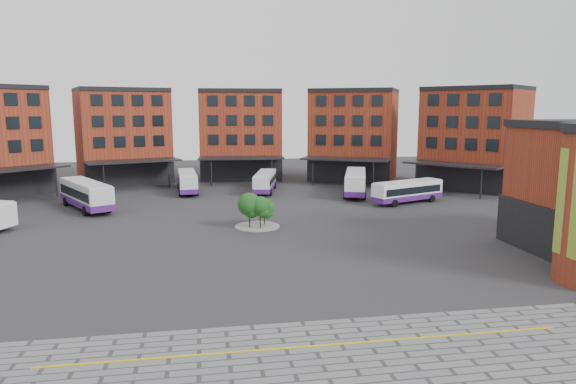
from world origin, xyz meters
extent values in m
plane|color=#28282B|center=(0.00, 0.00, 0.00)|extent=(160.00, 160.00, 0.00)
cube|color=gold|center=(2.00, -14.00, 0.03)|extent=(26.00, 0.15, 0.02)
cube|color=black|center=(-28.20, 33.32, 2.00)|extent=(10.00, 9.07, 4.00)
cube|color=black|center=(-28.07, 33.17, 9.20)|extent=(8.60, 7.77, 8.00)
cube|color=black|center=(-26.63, 31.58, 4.00)|extent=(12.61, 11.97, 0.25)
cylinder|color=black|center=(-22.05, 33.28, 2.00)|extent=(0.20, 0.20, 4.00)
cube|color=maroon|center=(-15.30, 46.44, 7.00)|extent=(15.55, 13.69, 14.00)
cube|color=black|center=(-13.72, 41.85, 2.00)|extent=(12.45, 4.71, 4.00)
cube|color=black|center=(-15.30, 46.44, 14.30)|extent=(15.65, 13.97, 0.60)
cube|color=black|center=(-13.66, 41.66, 9.20)|extent=(10.87, 3.87, 8.00)
cube|color=black|center=(-12.96, 39.63, 4.00)|extent=(13.72, 8.39, 0.25)
cylinder|color=black|center=(-16.67, 36.45, 2.00)|extent=(0.20, 0.20, 4.00)
cylinder|color=black|center=(-8.07, 39.41, 2.00)|extent=(0.20, 0.20, 4.00)
cube|color=maroon|center=(3.28, 48.89, 7.00)|extent=(13.67, 10.88, 14.00)
cube|color=black|center=(2.94, 44.05, 2.00)|extent=(13.00, 1.41, 4.00)
cube|color=black|center=(3.28, 48.89, 14.30)|extent=(13.69, 11.18, 0.60)
cube|color=black|center=(2.93, 43.85, 9.20)|extent=(11.42, 0.95, 8.00)
cube|color=black|center=(2.78, 41.70, 4.00)|extent=(13.28, 5.30, 0.25)
cylinder|color=black|center=(-1.89, 40.22, 2.00)|extent=(0.20, 0.20, 4.00)
cylinder|color=black|center=(7.19, 39.59, 2.00)|extent=(0.20, 0.20, 4.00)
cube|color=maroon|center=(21.34, 43.88, 7.00)|extent=(16.12, 14.81, 14.00)
cube|color=black|center=(19.14, 39.56, 2.00)|extent=(11.81, 6.35, 4.00)
cube|color=black|center=(21.34, 43.88, 14.30)|extent=(16.26, 15.08, 0.60)
cube|color=black|center=(19.04, 39.38, 9.20)|extent=(10.26, 5.33, 8.00)
cube|color=black|center=(18.07, 37.46, 4.00)|extent=(13.58, 9.82, 0.25)
cylinder|color=black|center=(13.20, 37.92, 2.00)|extent=(0.20, 0.20, 4.00)
cylinder|color=black|center=(21.31, 33.79, 2.00)|extent=(0.20, 0.20, 4.00)
cube|color=maroon|center=(36.00, 32.21, 7.00)|extent=(16.02, 16.39, 14.00)
cube|color=black|center=(32.29, 29.09, 2.00)|extent=(8.74, 10.28, 4.00)
cube|color=black|center=(36.00, 32.21, 14.30)|extent=(16.25, 16.58, 0.60)
cube|color=black|center=(32.14, 28.96, 9.20)|extent=(7.47, 8.86, 8.00)
cube|color=black|center=(30.49, 27.58, 4.00)|extent=(11.73, 12.79, 0.25)
cylinder|color=black|center=(26.19, 29.91, 2.00)|extent=(0.20, 0.20, 4.00)
cylinder|color=black|center=(32.03, 22.94, 2.00)|extent=(0.20, 0.20, 4.00)
cube|color=black|center=(22.90, -2.00, 2.00)|extent=(0.40, 12.00, 4.00)
cube|color=gold|center=(20.10, -8.00, 5.50)|extent=(0.12, 2.20, 7.00)
cylinder|color=gray|center=(2.00, 12.00, 0.06)|extent=(4.40, 4.40, 0.12)
cylinder|color=#332114|center=(1.20, 11.40, 0.86)|extent=(0.14, 0.14, 1.72)
sphere|color=#184216|center=(1.20, 11.40, 2.41)|extent=(2.27, 2.27, 2.27)
sphere|color=#184216|center=(1.40, 11.25, 1.89)|extent=(1.59, 1.59, 1.59)
cylinder|color=#332114|center=(2.80, 12.60, 0.63)|extent=(0.14, 0.14, 1.27)
sphere|color=#184216|center=(2.80, 12.60, 1.78)|extent=(1.99, 1.99, 1.99)
sphere|color=#184216|center=(3.00, 12.45, 1.39)|extent=(1.39, 1.39, 1.39)
cylinder|color=#332114|center=(2.20, 11.00, 0.83)|extent=(0.14, 0.14, 1.65)
sphere|color=#184216|center=(2.20, 11.00, 2.31)|extent=(1.85, 1.85, 1.85)
sphere|color=#184216|center=(2.40, 10.85, 1.82)|extent=(1.29, 1.29, 1.29)
cylinder|color=black|center=(-22.48, 15.38, 0.46)|extent=(0.95, 0.59, 0.91)
cube|color=silver|center=(-16.51, 24.14, 1.86)|extent=(7.86, 11.35, 2.57)
cube|color=black|center=(-16.51, 24.14, 2.04)|extent=(7.47, 10.57, 1.00)
cube|color=silver|center=(-16.51, 24.14, 3.19)|extent=(7.54, 10.90, 0.13)
cube|color=black|center=(-19.25, 29.10, 2.09)|extent=(2.01, 1.18, 1.15)
cube|color=#4A1A78|center=(-16.51, 24.14, 0.94)|extent=(7.91, 11.41, 0.73)
cylinder|color=black|center=(-19.44, 26.74, 0.52)|extent=(0.78, 1.07, 1.05)
cylinder|color=black|center=(-17.15, 28.00, 0.52)|extent=(0.78, 1.07, 1.05)
cylinder|color=black|center=(-15.88, 20.28, 0.52)|extent=(0.78, 1.07, 1.05)
cylinder|color=black|center=(-13.59, 21.55, 0.52)|extent=(0.78, 1.07, 1.05)
cube|color=silver|center=(-5.29, 34.64, 1.63)|extent=(3.01, 10.25, 2.25)
cube|color=black|center=(-5.29, 34.64, 1.79)|extent=(3.01, 9.45, 0.87)
cube|color=silver|center=(-5.29, 34.64, 2.80)|extent=(2.89, 9.84, 0.11)
cube|color=black|center=(-5.65, 39.59, 1.84)|extent=(1.96, 0.26, 1.01)
cube|color=#4A1A78|center=(-5.29, 34.64, 0.83)|extent=(3.05, 10.29, 0.64)
cylinder|color=black|center=(-6.67, 37.79, 0.46)|extent=(0.34, 0.94, 0.92)
cylinder|color=black|center=(-4.38, 37.95, 0.46)|extent=(0.34, 0.94, 0.92)
cylinder|color=black|center=(-6.21, 31.33, 0.46)|extent=(0.34, 0.94, 0.92)
cylinder|color=black|center=(-3.92, 31.50, 0.46)|extent=(0.34, 0.94, 0.92)
cube|color=silver|center=(5.36, 33.15, 1.57)|extent=(4.39, 9.99, 2.17)
cube|color=black|center=(5.36, 33.15, 1.73)|extent=(4.27, 9.25, 0.84)
cube|color=silver|center=(5.36, 33.15, 2.70)|extent=(4.21, 9.59, 0.11)
cube|color=black|center=(6.46, 37.80, 1.77)|extent=(1.86, 0.55, 0.97)
cube|color=#4A1A78|center=(5.36, 33.15, 0.80)|extent=(4.44, 10.04, 0.62)
cylinder|color=black|center=(5.00, 36.44, 0.44)|extent=(0.46, 0.92, 0.89)
cylinder|color=black|center=(7.16, 35.93, 0.44)|extent=(0.46, 0.92, 0.89)
cylinder|color=black|center=(3.57, 30.37, 0.44)|extent=(0.46, 0.92, 0.89)
cylinder|color=black|center=(5.73, 29.86, 0.44)|extent=(0.46, 0.92, 0.89)
cube|color=white|center=(17.12, 28.83, 1.82)|extent=(5.89, 11.53, 2.51)
cube|color=black|center=(17.12, 28.83, 2.00)|extent=(5.67, 10.69, 0.97)
cube|color=silver|center=(17.12, 28.83, 3.13)|extent=(5.65, 11.07, 0.12)
cube|color=black|center=(18.81, 34.11, 2.05)|extent=(2.11, 0.78, 1.13)
cube|color=#4A1A78|center=(17.12, 28.83, 0.92)|extent=(5.94, 11.58, 0.72)
cylinder|color=black|center=(17.00, 32.66, 0.51)|extent=(0.61, 1.07, 1.03)
cylinder|color=black|center=(19.44, 31.88, 0.51)|extent=(0.61, 1.07, 1.03)
cylinder|color=black|center=(14.80, 25.79, 0.51)|extent=(0.61, 1.07, 1.03)
cylinder|color=black|center=(17.24, 25.00, 0.51)|extent=(0.61, 1.07, 1.03)
cube|color=white|center=(21.59, 21.71, 1.58)|extent=(9.91, 5.78, 2.18)
cube|color=black|center=(21.59, 21.71, 1.74)|extent=(9.21, 5.53, 0.85)
cube|color=silver|center=(21.59, 21.71, 2.72)|extent=(9.51, 5.54, 0.11)
cube|color=black|center=(26.03, 23.53, 1.78)|extent=(0.83, 1.80, 0.98)
cube|color=#4A1A78|center=(21.59, 21.71, 0.80)|extent=(9.96, 5.83, 0.62)
cylinder|color=black|center=(24.07, 23.93, 0.45)|extent=(0.93, 0.59, 0.89)
cylinder|color=black|center=(24.91, 21.87, 0.45)|extent=(0.93, 0.59, 0.89)
cylinder|color=black|center=(18.27, 21.56, 0.45)|extent=(0.93, 0.59, 0.89)
cylinder|color=black|center=(19.11, 19.50, 0.45)|extent=(0.93, 0.59, 0.89)
camera|label=1|loc=(-3.15, -37.07, 11.57)|focal=32.00mm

